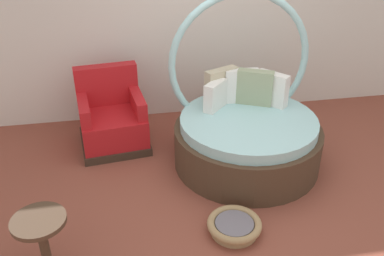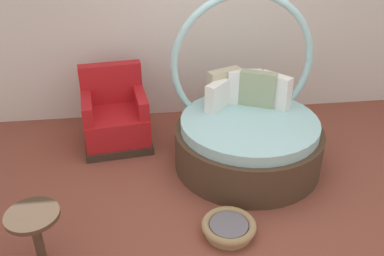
# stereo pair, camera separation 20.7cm
# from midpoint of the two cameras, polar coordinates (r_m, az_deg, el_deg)

# --- Properties ---
(ground_plane) EXTENTS (8.00, 8.00, 0.02)m
(ground_plane) POSITION_cam_midpoint_polar(r_m,az_deg,el_deg) (4.45, 7.18, -9.69)
(ground_plane) COLOR brown
(round_daybed) EXTENTS (1.66, 1.66, 1.89)m
(round_daybed) POSITION_cam_midpoint_polar(r_m,az_deg,el_deg) (4.83, 8.72, -0.42)
(round_daybed) COLOR #473323
(round_daybed) RESTS_ON ground_plane
(red_armchair) EXTENTS (0.89, 0.89, 0.94)m
(red_armchair) POSITION_cam_midpoint_polar(r_m,az_deg,el_deg) (5.28, -9.25, 1.40)
(red_armchair) COLOR #38281E
(red_armchair) RESTS_ON ground_plane
(pet_basket) EXTENTS (0.51, 0.51, 0.13)m
(pet_basket) POSITION_cam_midpoint_polar(r_m,az_deg,el_deg) (4.01, 6.52, -13.25)
(pet_basket) COLOR #9E7F56
(pet_basket) RESTS_ON ground_plane
(side_table) EXTENTS (0.44, 0.44, 0.52)m
(side_table) POSITION_cam_midpoint_polar(r_m,az_deg,el_deg) (3.71, -19.15, -12.02)
(side_table) COLOR #473323
(side_table) RESTS_ON ground_plane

